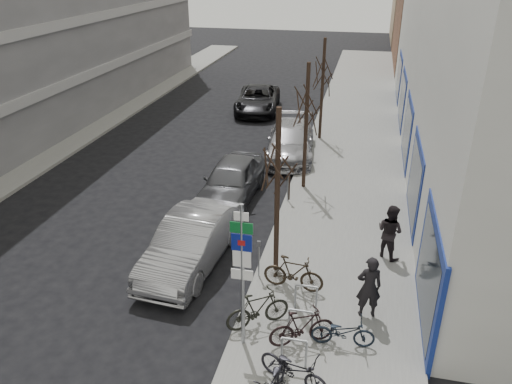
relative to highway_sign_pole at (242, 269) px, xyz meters
The scene contains 25 objects.
ground 3.44m from the highway_sign_pole, behind, with size 120.00×120.00×0.00m, color black.
sidewalk_east 10.50m from the highway_sign_pole, 78.15° to the left, with size 5.00×70.00×0.15m, color slate.
sidewalk_west 16.90m from the highway_sign_pole, 143.24° to the left, with size 3.00×70.00×0.15m, color slate.
brick_building_far 41.42m from the highway_sign_pole, 75.16° to the left, with size 12.00×14.00×8.00m, color brown.
tan_building_far 56.16m from the highway_sign_pole, 78.59° to the left, with size 13.00×12.00×9.00m, color #937A5B.
highway_sign_pole is the anchor object (origin of this frame).
bike_rack 2.36m from the highway_sign_pole, 23.59° to the left, with size 0.66×2.26×0.83m.
tree_near 3.88m from the highway_sign_pole, 86.74° to the left, with size 1.80×1.80×5.50m.
tree_mid 10.15m from the highway_sign_pole, 88.86° to the left, with size 1.80×1.80×5.50m.
tree_far 16.59m from the highway_sign_pole, 89.31° to the left, with size 1.80×1.80×5.50m.
meter_front 3.39m from the highway_sign_pole, 94.75° to the left, with size 0.10×0.08×1.27m.
meter_mid 8.65m from the highway_sign_pole, 91.68° to the left, with size 0.10×0.08×1.27m.
meter_back 14.10m from the highway_sign_pole, 91.02° to the left, with size 0.10×0.08×1.27m.
bike_near_left 2.67m from the highway_sign_pole, 55.70° to the right, with size 0.51×1.70×1.04m, color black.
bike_near_right 2.33m from the highway_sign_pole, 11.70° to the left, with size 0.53×1.78×1.08m, color black.
bike_mid_curb 3.14m from the highway_sign_pole, 11.01° to the left, with size 0.49×1.63×1.00m, color black.
bike_mid_inner 1.91m from the highway_sign_pole, 72.77° to the left, with size 0.55×1.84×1.12m, color black.
bike_far_curb 2.54m from the highway_sign_pole, 35.93° to the right, with size 0.55×1.81×1.10m, color black.
bike_far_inner 3.25m from the highway_sign_pole, 70.84° to the left, with size 0.55×1.86×1.13m, color black.
parked_car_front 4.54m from the highway_sign_pole, 127.73° to the left, with size 1.79×5.14×1.69m, color #A2A2A7.
parked_car_mid 8.96m from the highway_sign_pole, 107.16° to the left, with size 2.01×4.99×1.70m, color #48484C.
parked_car_back 13.96m from the highway_sign_pole, 94.14° to the left, with size 2.29×5.64×1.64m, color #9E9DA2.
lane_car 21.84m from the highway_sign_pole, 101.57° to the left, with size 2.61×5.66×1.57m, color black.
pedestrian_near 3.85m from the highway_sign_pole, 30.82° to the left, with size 0.69×0.45×1.90m, color black.
pedestrian_far 6.43m from the highway_sign_pole, 53.95° to the left, with size 0.71×0.48×1.91m, color black.
Camera 1 is at (4.94, -9.74, 9.32)m, focal length 35.00 mm.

